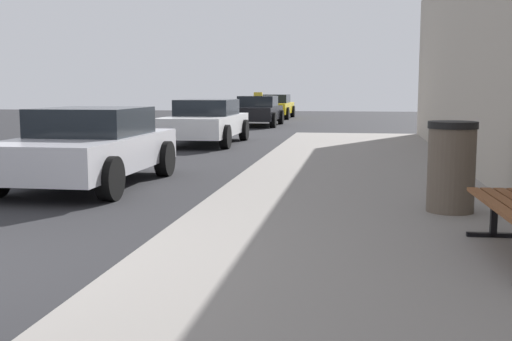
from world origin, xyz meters
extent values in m
cube|color=gray|center=(4.00, 0.00, 0.07)|extent=(4.00, 32.00, 0.15)
cube|color=brown|center=(5.11, 0.88, 0.60)|extent=(0.18, 1.84, 0.04)
cube|color=brown|center=(5.24, 0.88, 0.60)|extent=(0.18, 1.84, 0.04)
cube|color=black|center=(5.27, 1.68, 0.38)|extent=(0.06, 0.06, 0.45)
cube|color=black|center=(5.27, 1.68, 0.17)|extent=(0.50, 0.08, 0.04)
cylinder|color=brown|center=(5.03, 2.94, 0.64)|extent=(0.54, 0.54, 0.98)
cylinder|color=black|center=(5.03, 2.94, 1.17)|extent=(0.57, 0.57, 0.08)
cube|color=#B7B7BF|center=(-0.39, 5.08, 0.54)|extent=(1.78, 4.05, 0.55)
cube|color=black|center=(-0.39, 5.28, 1.04)|extent=(1.56, 1.82, 0.45)
cylinder|color=black|center=(0.50, 3.78, 0.32)|extent=(0.22, 0.64, 0.64)
cylinder|color=black|center=(0.50, 6.37, 0.32)|extent=(0.22, 0.64, 0.64)
cylinder|color=black|center=(-1.28, 6.37, 0.32)|extent=(0.22, 0.64, 0.64)
cube|color=white|center=(-0.35, 13.03, 0.54)|extent=(1.75, 4.35, 0.55)
cube|color=black|center=(-0.35, 13.25, 1.04)|extent=(1.54, 1.96, 0.45)
cylinder|color=black|center=(0.52, 11.64, 0.32)|extent=(0.22, 0.64, 0.64)
cylinder|color=black|center=(-1.23, 11.64, 0.32)|extent=(0.22, 0.64, 0.64)
cylinder|color=black|center=(0.52, 14.42, 0.32)|extent=(0.22, 0.64, 0.64)
cylinder|color=black|center=(-1.23, 14.42, 0.32)|extent=(0.22, 0.64, 0.64)
cube|color=black|center=(-0.27, 22.07, 0.54)|extent=(1.71, 4.16, 0.55)
cube|color=black|center=(-0.27, 22.28, 1.04)|extent=(1.51, 1.87, 0.45)
cube|color=yellow|center=(-0.27, 22.28, 1.35)|extent=(0.36, 0.14, 0.16)
cylinder|color=black|center=(0.59, 20.74, 0.32)|extent=(0.22, 0.64, 0.64)
cylinder|color=black|center=(-1.12, 20.74, 0.32)|extent=(0.22, 0.64, 0.64)
cylinder|color=black|center=(0.59, 23.40, 0.32)|extent=(0.22, 0.64, 0.64)
cylinder|color=black|center=(-1.12, 23.40, 0.32)|extent=(0.22, 0.64, 0.64)
cube|color=yellow|center=(-0.48, 28.95, 0.54)|extent=(1.79, 4.60, 0.55)
cube|color=black|center=(-0.48, 29.18, 1.04)|extent=(1.57, 2.07, 0.45)
cylinder|color=black|center=(0.41, 27.48, 0.32)|extent=(0.22, 0.64, 0.64)
cylinder|color=black|center=(-1.37, 27.48, 0.32)|extent=(0.22, 0.64, 0.64)
cylinder|color=black|center=(0.41, 30.43, 0.32)|extent=(0.22, 0.64, 0.64)
cylinder|color=black|center=(-1.37, 30.43, 0.32)|extent=(0.22, 0.64, 0.64)
camera|label=1|loc=(3.93, -4.58, 1.58)|focal=44.06mm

